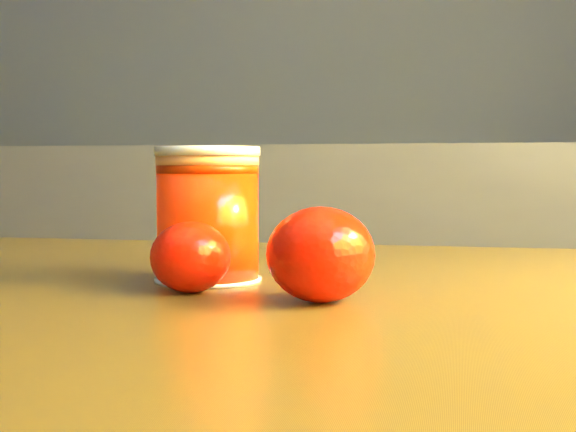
# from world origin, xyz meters

# --- Properties ---
(kitchen_counter) EXTENTS (3.15, 0.60, 0.90)m
(kitchen_counter) POSITION_xyz_m (0.00, 1.45, 0.45)
(kitchen_counter) COLOR #4C4C51
(kitchen_counter) RESTS_ON ground
(table) EXTENTS (1.04, 0.73, 0.77)m
(table) POSITION_xyz_m (0.96, 0.29, 0.67)
(table) COLOR brown
(table) RESTS_ON ground
(juice_glass) EXTENTS (0.08, 0.08, 0.10)m
(juice_glass) POSITION_xyz_m (0.90, 0.33, 0.82)
(juice_glass) COLOR #FF2905
(juice_glass) RESTS_ON table
(orange_front) EXTENTS (0.09, 0.09, 0.06)m
(orange_front) POSITION_xyz_m (1.01, 0.25, 0.80)
(orange_front) COLOR #FF1A05
(orange_front) RESTS_ON table
(orange_back) EXTENTS (0.06, 0.06, 0.05)m
(orange_back) POSITION_xyz_m (0.91, 0.27, 0.79)
(orange_back) COLOR #FF1A05
(orange_back) RESTS_ON table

